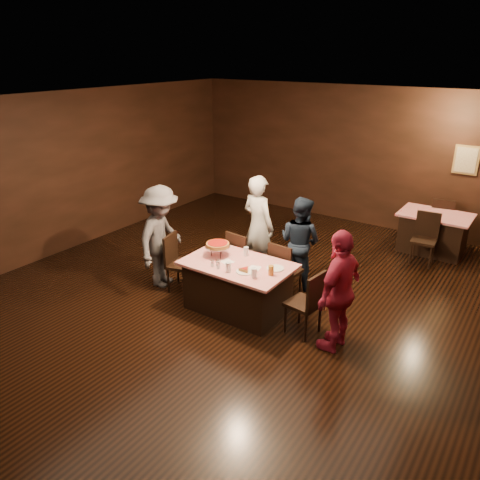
{
  "coord_description": "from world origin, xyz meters",
  "views": [
    {
      "loc": [
        3.67,
        -4.88,
        3.68
      ],
      "look_at": [
        -0.05,
        0.52,
        1.0
      ],
      "focal_mm": 35.0,
      "sensor_mm": 36.0,
      "label": 1
    }
  ],
  "objects_px": {
    "diner_grey_knit": "(161,237)",
    "glass_front_right": "(254,273)",
    "diner_white_jacket": "(258,226)",
    "glass_back": "(246,251)",
    "chair_back_near": "(424,240)",
    "diner_navy_hoodie": "(300,242)",
    "chair_far_right": "(286,270)",
    "plate_empty": "(275,268)",
    "glass_front_left": "(228,267)",
    "chair_back_far": "(441,220)",
    "glass_amber": "(271,270)",
    "pizza_stand": "(218,245)",
    "back_table": "(433,233)",
    "chair_far_left": "(244,258)",
    "chair_end_left": "(182,263)",
    "diner_red_shirt": "(339,291)",
    "chair_end_right": "(304,302)",
    "main_table": "(238,286)"
  },
  "relations": [
    {
      "from": "chair_back_near",
      "to": "glass_back",
      "type": "height_order",
      "value": "chair_back_near"
    },
    {
      "from": "back_table",
      "to": "glass_back",
      "type": "xyz_separation_m",
      "value": [
        -1.9,
        -3.68,
        0.46
      ]
    },
    {
      "from": "glass_amber",
      "to": "glass_front_left",
      "type": "bearing_deg",
      "value": -155.56
    },
    {
      "from": "diner_grey_knit",
      "to": "glass_amber",
      "type": "bearing_deg",
      "value": -104.72
    },
    {
      "from": "chair_far_right",
      "to": "plate_empty",
      "type": "relative_size",
      "value": 3.8
    },
    {
      "from": "chair_back_near",
      "to": "pizza_stand",
      "type": "relative_size",
      "value": 2.5
    },
    {
      "from": "back_table",
      "to": "diner_red_shirt",
      "type": "xyz_separation_m",
      "value": [
        -0.24,
        -4.03,
        0.44
      ]
    },
    {
      "from": "diner_white_jacket",
      "to": "diner_grey_knit",
      "type": "distance_m",
      "value": 1.65
    },
    {
      "from": "chair_back_far",
      "to": "diner_white_jacket",
      "type": "distance_m",
      "value": 4.07
    },
    {
      "from": "plate_empty",
      "to": "glass_front_left",
      "type": "relative_size",
      "value": 1.79
    },
    {
      "from": "diner_grey_knit",
      "to": "diner_red_shirt",
      "type": "bearing_deg",
      "value": -104.54
    },
    {
      "from": "chair_back_near",
      "to": "glass_back",
      "type": "bearing_deg",
      "value": -127.59
    },
    {
      "from": "chair_back_far",
      "to": "glass_front_right",
      "type": "relative_size",
      "value": 6.79
    },
    {
      "from": "diner_red_shirt",
      "to": "pizza_stand",
      "type": "distance_m",
      "value": 2.02
    },
    {
      "from": "chair_back_far",
      "to": "glass_front_right",
      "type": "xyz_separation_m",
      "value": [
        -1.4,
        -4.83,
        0.37
      ]
    },
    {
      "from": "diner_navy_hoodie",
      "to": "glass_front_right",
      "type": "bearing_deg",
      "value": 100.46
    },
    {
      "from": "main_table",
      "to": "plate_empty",
      "type": "height_order",
      "value": "plate_empty"
    },
    {
      "from": "chair_far_left",
      "to": "glass_back",
      "type": "bearing_deg",
      "value": 133.83
    },
    {
      "from": "diner_white_jacket",
      "to": "diner_navy_hoodie",
      "type": "relative_size",
      "value": 1.16
    },
    {
      "from": "diner_navy_hoodie",
      "to": "glass_front_left",
      "type": "distance_m",
      "value": 1.6
    },
    {
      "from": "diner_navy_hoodie",
      "to": "pizza_stand",
      "type": "relative_size",
      "value": 4.02
    },
    {
      "from": "main_table",
      "to": "diner_red_shirt",
      "type": "bearing_deg",
      "value": -1.89
    },
    {
      "from": "chair_far_left",
      "to": "chair_end_right",
      "type": "xyz_separation_m",
      "value": [
        1.5,
        -0.75,
        0.0
      ]
    },
    {
      "from": "chair_back_far",
      "to": "glass_front_left",
      "type": "xyz_separation_m",
      "value": [
        -1.8,
        -4.88,
        0.37
      ]
    },
    {
      "from": "diner_grey_knit",
      "to": "glass_front_right",
      "type": "distance_m",
      "value": 1.96
    },
    {
      "from": "diner_red_shirt",
      "to": "chair_far_right",
      "type": "bearing_deg",
      "value": -119.06
    },
    {
      "from": "diner_white_jacket",
      "to": "glass_amber",
      "type": "height_order",
      "value": "diner_white_jacket"
    },
    {
      "from": "diner_red_shirt",
      "to": "glass_front_left",
      "type": "distance_m",
      "value": 1.59
    },
    {
      "from": "chair_end_right",
      "to": "glass_amber",
      "type": "bearing_deg",
      "value": -76.65
    },
    {
      "from": "diner_white_jacket",
      "to": "glass_back",
      "type": "relative_size",
      "value": 12.67
    },
    {
      "from": "glass_back",
      "to": "diner_grey_knit",
      "type": "bearing_deg",
      "value": -167.43
    },
    {
      "from": "diner_grey_knit",
      "to": "glass_front_left",
      "type": "xyz_separation_m",
      "value": [
        1.55,
        -0.28,
        -0.01
      ]
    },
    {
      "from": "glass_front_right",
      "to": "glass_amber",
      "type": "distance_m",
      "value": 0.25
    },
    {
      "from": "glass_front_left",
      "to": "chair_end_left",
      "type": "bearing_deg",
      "value": 165.38
    },
    {
      "from": "chair_end_left",
      "to": "chair_end_right",
      "type": "bearing_deg",
      "value": -104.21
    },
    {
      "from": "chair_far_right",
      "to": "diner_grey_knit",
      "type": "distance_m",
      "value": 2.09
    },
    {
      "from": "chair_end_right",
      "to": "chair_back_near",
      "type": "distance_m",
      "value": 3.36
    },
    {
      "from": "glass_amber",
      "to": "glass_front_right",
      "type": "bearing_deg",
      "value": -126.87
    },
    {
      "from": "glass_front_left",
      "to": "back_table",
      "type": "bearing_deg",
      "value": 67.12
    },
    {
      "from": "chair_end_left",
      "to": "chair_back_near",
      "type": "relative_size",
      "value": 1.0
    },
    {
      "from": "back_table",
      "to": "plate_empty",
      "type": "relative_size",
      "value": 5.2
    },
    {
      "from": "chair_back_near",
      "to": "diner_navy_hoodie",
      "type": "xyz_separation_m",
      "value": [
        -1.49,
        -2.01,
        0.29
      ]
    },
    {
      "from": "chair_far_left",
      "to": "diner_white_jacket",
      "type": "bearing_deg",
      "value": -81.44
    },
    {
      "from": "chair_far_right",
      "to": "glass_amber",
      "type": "distance_m",
      "value": 0.9
    },
    {
      "from": "chair_end_right",
      "to": "glass_front_left",
      "type": "height_order",
      "value": "chair_end_right"
    },
    {
      "from": "diner_red_shirt",
      "to": "glass_amber",
      "type": "height_order",
      "value": "diner_red_shirt"
    },
    {
      "from": "chair_back_near",
      "to": "diner_white_jacket",
      "type": "distance_m",
      "value": 3.09
    },
    {
      "from": "chair_far_right",
      "to": "glass_front_right",
      "type": "relative_size",
      "value": 6.79
    },
    {
      "from": "chair_back_far",
      "to": "glass_front_left",
      "type": "height_order",
      "value": "chair_back_far"
    },
    {
      "from": "diner_grey_knit",
      "to": "glass_amber",
      "type": "xyz_separation_m",
      "value": [
        2.1,
        -0.03,
        -0.01
      ]
    }
  ]
}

